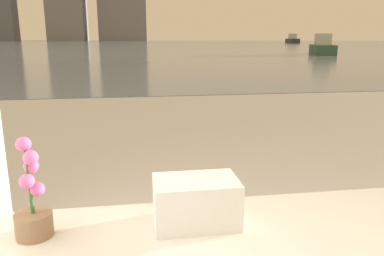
# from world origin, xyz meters

# --- Properties ---
(potted_orchid) EXTENTS (0.12, 0.12, 0.33)m
(potted_orchid) POSITION_xyz_m (-0.58, 0.84, 0.62)
(potted_orchid) COLOR #8C6B4C
(potted_orchid) RESTS_ON bathtub
(towel_stack) EXTENTS (0.28, 0.18, 0.16)m
(towel_stack) POSITION_xyz_m (-0.05, 0.84, 0.60)
(towel_stack) COLOR white
(towel_stack) RESTS_ON bathtub
(harbor_water) EXTENTS (180.00, 110.00, 0.01)m
(harbor_water) POSITION_xyz_m (0.00, 62.00, 0.01)
(harbor_water) COLOR slate
(harbor_water) RESTS_ON ground_plane
(harbor_boat_4) EXTENTS (2.29, 4.90, 1.77)m
(harbor_boat_4) POSITION_xyz_m (30.33, 69.96, 0.63)
(harbor_boat_4) COLOR #2D2D33
(harbor_boat_4) RESTS_ON harbor_water
(harbor_boat_5) EXTENTS (2.33, 3.83, 1.36)m
(harbor_boat_5) POSITION_xyz_m (12.20, 23.41, 0.49)
(harbor_boat_5) COLOR #335647
(harbor_boat_5) RESTS_ON harbor_water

